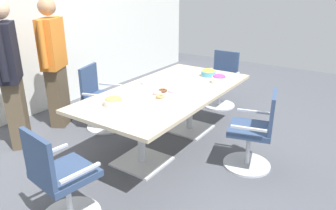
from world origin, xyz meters
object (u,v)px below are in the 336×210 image
(office_chair_0, at_px, (221,82))
(donut_platter, at_px, (167,94))
(office_chair_3, at_px, (255,134))
(snack_bowl_cookies, at_px, (114,101))
(person_standing_0, at_px, (10,74))
(office_chair_2, at_px, (61,182))
(plate_stack, at_px, (149,82))
(snack_bowl_candy_mix, at_px, (219,79))
(office_chair_1, at_px, (100,101))
(snack_bowl_chips_yellow, at_px, (208,72))
(conference_table, at_px, (168,99))
(person_standing_1, at_px, (54,62))

(office_chair_0, bearing_deg, donut_platter, 93.73)
(office_chair_3, height_order, snack_bowl_cookies, office_chair_3)
(snack_bowl_cookies, xyz_separation_m, donut_platter, (0.56, -0.31, -0.02))
(person_standing_0, bearing_deg, office_chair_2, 18.91)
(office_chair_3, xyz_separation_m, plate_stack, (-0.02, 1.46, 0.36))
(snack_bowl_candy_mix, bearing_deg, plate_stack, 125.44)
(office_chair_1, xyz_separation_m, donut_platter, (-0.09, -1.21, 0.36))
(office_chair_0, height_order, plate_stack, office_chair_0)
(office_chair_3, distance_m, donut_platter, 1.09)
(office_chair_0, bearing_deg, office_chair_2, 90.46)
(office_chair_0, distance_m, plate_stack, 1.69)
(snack_bowl_chips_yellow, height_order, donut_platter, snack_bowl_chips_yellow)
(conference_table, distance_m, snack_bowl_cookies, 0.79)
(office_chair_2, relative_size, snack_bowl_chips_yellow, 4.38)
(donut_platter, bearing_deg, conference_table, 30.17)
(office_chair_0, distance_m, snack_bowl_candy_mix, 1.25)
(office_chair_2, relative_size, donut_platter, 2.61)
(office_chair_0, relative_size, person_standing_0, 0.50)
(office_chair_2, bearing_deg, snack_bowl_chips_yellow, 95.99)
(office_chair_3, bearing_deg, office_chair_2, 135.09)
(office_chair_3, relative_size, snack_bowl_cookies, 4.06)
(office_chair_3, xyz_separation_m, person_standing_1, (-0.46, 2.78, 0.54))
(conference_table, distance_m, person_standing_0, 1.93)
(office_chair_1, height_order, snack_bowl_candy_mix, office_chair_1)
(snack_bowl_candy_mix, bearing_deg, office_chair_1, 115.34)
(office_chair_2, xyz_separation_m, snack_bowl_candy_mix, (2.31, -0.35, 0.40))
(office_chair_1, bearing_deg, office_chair_0, 131.82)
(office_chair_3, height_order, person_standing_1, person_standing_1)
(conference_table, relative_size, person_standing_0, 1.31)
(person_standing_0, height_order, donut_platter, person_standing_0)
(office_chair_3, xyz_separation_m, donut_platter, (-0.28, 0.99, 0.36))
(snack_bowl_chips_yellow, relative_size, donut_platter, 0.59)
(office_chair_2, xyz_separation_m, snack_bowl_cookies, (0.95, 0.25, 0.39))
(snack_bowl_candy_mix, relative_size, plate_stack, 0.97)
(snack_bowl_cookies, relative_size, snack_bowl_candy_mix, 1.16)
(conference_table, xyz_separation_m, person_standing_0, (-1.07, 1.57, 0.34))
(conference_table, height_order, snack_bowl_cookies, snack_bowl_cookies)
(snack_bowl_cookies, distance_m, plate_stack, 0.84)
(snack_bowl_chips_yellow, bearing_deg, plate_stack, 147.70)
(office_chair_0, height_order, office_chair_2, same)
(snack_bowl_candy_mix, xyz_separation_m, donut_platter, (-0.80, 0.29, -0.04))
(conference_table, xyz_separation_m, office_chair_2, (-1.70, -0.04, -0.22))
(conference_table, xyz_separation_m, snack_bowl_chips_yellow, (0.84, -0.13, 0.18))
(conference_table, bearing_deg, office_chair_3, -85.15)
(office_chair_3, bearing_deg, snack_bowl_candy_mix, 39.21)
(office_chair_0, bearing_deg, person_standing_0, 60.10)
(office_chair_0, relative_size, snack_bowl_cookies, 4.06)
(office_chair_1, relative_size, plate_stack, 4.57)
(plate_stack, bearing_deg, office_chair_3, -89.27)
(office_chair_0, distance_m, person_standing_1, 2.68)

